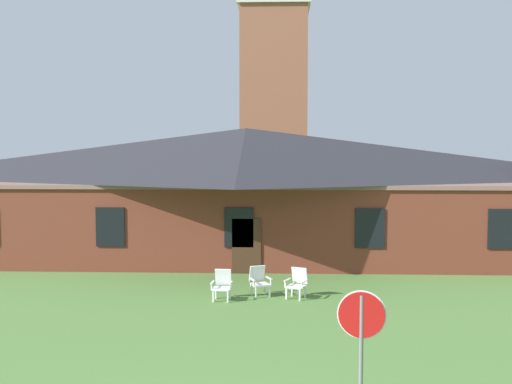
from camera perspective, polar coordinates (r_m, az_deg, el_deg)
The scene contains 6 objects.
brick_building at distance 28.85m, azimuth -0.89°, elevation 0.28°, with size 25.59×10.40×5.63m.
dome_tower at distance 47.53m, azimuth 1.62°, elevation 9.99°, with size 5.18×5.18×20.84m.
stop_sign at distance 10.74m, azimuth 9.47°, elevation -12.54°, with size 0.79×0.19×2.54m.
lawn_chair_by_porch at distance 20.20m, azimuth -3.06°, elevation -8.29°, with size 0.68×0.71×0.96m.
lawn_chair_near_door at distance 20.73m, azimuth 0.28°, elevation -7.95°, with size 0.79×0.83×0.96m.
lawn_chair_left_end at distance 20.48m, azimuth 3.75°, elevation -8.11°, with size 0.80×0.84×0.96m.
Camera 1 is at (1.59, -9.13, 4.91)m, focal length 44.42 mm.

